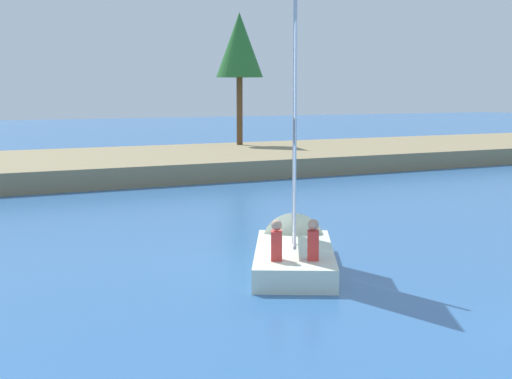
# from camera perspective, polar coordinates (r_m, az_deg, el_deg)

# --- Properties ---
(shore_bank) EXTENTS (80.00, 11.19, 0.77)m
(shore_bank) POSITION_cam_1_polar(r_m,az_deg,el_deg) (35.91, -12.87, 1.47)
(shore_bank) COLOR #897A56
(shore_bank) RESTS_ON ground
(shoreline_tree_centre) EXTENTS (2.39, 2.39, 6.71)m
(shoreline_tree_centre) POSITION_cam_1_polar(r_m,az_deg,el_deg) (43.65, -1.12, 9.61)
(shoreline_tree_centre) COLOR brown
(shoreline_tree_centre) RESTS_ON shore_bank
(sailboat) EXTENTS (3.85, 4.82, 5.83)m
(sailboat) POSITION_cam_1_polar(r_m,az_deg,el_deg) (17.48, 2.55, -3.60)
(sailboat) COLOR silver
(sailboat) RESTS_ON ground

